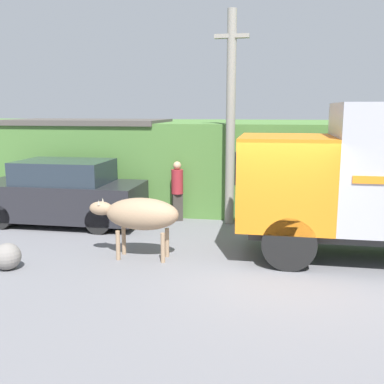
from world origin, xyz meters
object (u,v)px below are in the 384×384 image
brown_cow (140,214)px  parked_suv (62,194)px  roadside_rock (7,256)px  utility_pole (231,116)px  pedestrian_on_hill (177,188)px

brown_cow → parked_suv: size_ratio=0.44×
brown_cow → roadside_rock: 2.72m
utility_pole → pedestrian_on_hill: bearing=177.5°
brown_cow → utility_pole: 4.12m
parked_suv → roadside_rock: (0.55, -3.54, -0.58)m
parked_suv → utility_pole: (4.49, 0.84, 2.08)m
brown_cow → parked_suv: parked_suv is taller
roadside_rock → pedestrian_on_hill: bearing=61.0°
pedestrian_on_hill → roadside_rock: bearing=35.5°
brown_cow → pedestrian_on_hill: 3.32m
parked_suv → roadside_rock: bearing=-78.8°
parked_suv → roadside_rock: parked_suv is taller
pedestrian_on_hill → roadside_rock: size_ratio=3.17×
brown_cow → parked_suv: 3.80m
brown_cow → roadside_rock: brown_cow is taller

